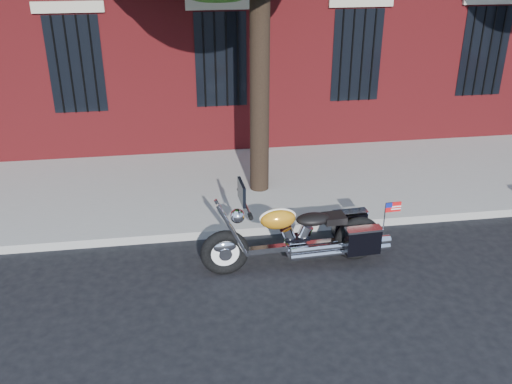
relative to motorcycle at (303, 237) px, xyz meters
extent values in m
plane|color=black|center=(-0.76, -0.27, -0.51)|extent=(120.00, 120.00, 0.00)
cube|color=gray|center=(-0.76, 1.11, -0.43)|extent=(40.00, 0.16, 0.15)
cube|color=gray|center=(-0.76, 2.99, -0.43)|extent=(40.00, 3.60, 0.15)
cube|color=black|center=(-0.76, 4.84, 1.69)|extent=(1.10, 0.14, 2.00)
cube|color=#B2A893|center=(-0.76, 4.81, 2.84)|extent=(1.40, 0.20, 0.22)
cylinder|color=black|center=(-0.76, 4.76, 1.69)|extent=(0.04, 0.04, 2.00)
cylinder|color=black|center=(-0.26, 2.63, 1.99)|extent=(0.36, 0.36, 5.00)
torus|color=black|center=(-1.20, -0.06, -0.13)|extent=(0.75, 0.21, 0.74)
torus|color=black|center=(0.90, 0.06, -0.13)|extent=(0.75, 0.21, 0.74)
cylinder|color=white|center=(-1.20, -0.06, -0.13)|extent=(0.55, 0.10, 0.55)
cylinder|color=white|center=(0.90, 0.06, -0.13)|extent=(0.55, 0.10, 0.55)
ellipsoid|color=white|center=(-1.20, -0.06, -0.02)|extent=(0.40, 0.16, 0.21)
ellipsoid|color=orange|center=(0.90, 0.06, 0.00)|extent=(0.40, 0.18, 0.21)
cube|color=white|center=(-0.15, 0.00, -0.15)|extent=(1.66, 0.20, 0.09)
cylinder|color=white|center=(-0.10, 0.00, -0.17)|extent=(0.36, 0.22, 0.35)
cylinder|color=white|center=(0.47, -0.17, -0.16)|extent=(1.38, 0.18, 0.10)
ellipsoid|color=orange|center=(-0.39, -0.02, 0.36)|extent=(0.56, 0.35, 0.32)
ellipsoid|color=black|center=(0.16, 0.01, 0.29)|extent=(0.55, 0.35, 0.17)
cube|color=black|center=(0.85, 0.34, -0.01)|extent=(0.54, 0.21, 0.42)
cube|color=black|center=(0.88, -0.23, -0.01)|extent=(0.54, 0.21, 0.42)
cylinder|color=white|center=(-0.89, -0.04, 0.66)|extent=(0.09, 0.86, 0.04)
sphere|color=white|center=(-1.00, -0.05, 0.47)|extent=(0.23, 0.23, 0.22)
cube|color=black|center=(-0.93, -0.05, 0.84)|extent=(0.07, 0.44, 0.31)
cube|color=red|center=(1.29, -0.25, 0.54)|extent=(0.24, 0.03, 0.15)
camera|label=1|loc=(-1.82, -7.37, 4.31)|focal=40.00mm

